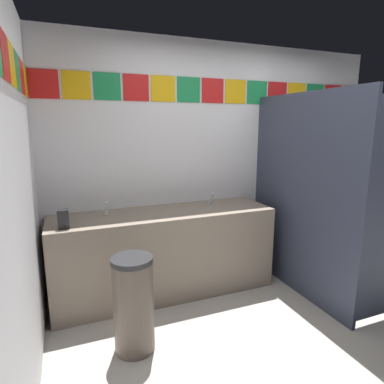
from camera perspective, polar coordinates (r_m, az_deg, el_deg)
name	(u,v)px	position (r m, az deg, el deg)	size (l,w,h in m)	color
ground_plane	(307,344)	(2.96, 19.57, -23.78)	(8.47, 8.47, 0.00)	#B2ADA3
wall_back	(221,161)	(3.74, 5.12, 5.47)	(3.85, 0.09, 2.55)	silver
wall_side	(4,210)	(1.83, -30.13, -2.76)	(0.09, 3.04, 2.55)	silver
vanity_counter	(165,251)	(3.35, -4.77, -10.32)	(2.17, 0.62, 0.84)	gray
faucet_left	(106,210)	(3.19, -14.78, -3.03)	(0.04, 0.10, 0.14)	silver
faucet_right	(210,200)	(3.47, 3.25, -1.43)	(0.04, 0.10, 0.14)	silver
soap_dispenser	(63,219)	(2.89, -21.63, -4.45)	(0.09, 0.09, 0.16)	black
stall_divider	(333,200)	(3.30, 23.42, -1.37)	(0.92, 1.53, 1.99)	#33384C
toilet	(307,244)	(4.12, 19.51, -8.54)	(0.39, 0.49, 0.74)	white
trash_bin	(134,304)	(2.61, -10.21, -18.76)	(0.31, 0.31, 0.75)	brown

